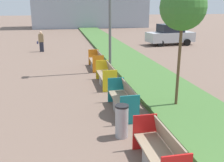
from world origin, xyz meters
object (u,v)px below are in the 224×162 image
Objects in this scene: bench_red_frame at (159,155)px; litter_bin at (122,121)px; parked_car_distant at (170,35)px; pedestrian_walking at (41,42)px; bench_teal_frame at (123,102)px; bench_yellow_frame at (106,77)px; bench_orange_frame at (96,62)px; sapling_tree_near at (183,8)px.

litter_bin is (-0.46, 1.65, 0.11)m from bench_red_frame.
pedestrian_walking is at bearing -178.75° from parked_car_distant.
bench_teal_frame is 3.22m from bench_yellow_frame.
bench_yellow_frame is 1.05× the size of bench_orange_frame.
litter_bin is at bearing -95.32° from bench_yellow_frame.
bench_red_frame is at bearing -120.24° from sapling_tree_near.
bench_teal_frame is at bearing -124.79° from parked_car_distant.
bench_red_frame is at bearing -74.42° from litter_bin.
bench_yellow_frame is 13.50m from parked_car_distant.
litter_bin is (-0.46, -4.95, 0.11)m from bench_yellow_frame.
bench_teal_frame is 2.17× the size of litter_bin.
bench_orange_frame is at bearing 90.02° from bench_yellow_frame.
bench_yellow_frame is at bearing 89.99° from bench_teal_frame.
bench_orange_frame is 0.46× the size of parked_car_distant.
pedestrian_walking is (-3.42, 16.16, 0.43)m from bench_red_frame.
bench_yellow_frame is 0.50× the size of sapling_tree_near.
parked_car_distant reaches higher than pedestrian_walking.
bench_red_frame is 1.71m from litter_bin.
sapling_tree_near is (1.90, -6.60, 3.10)m from bench_orange_frame.
bench_yellow_frame is 10.17m from pedestrian_walking.
parked_car_distant is (8.29, 15.93, 0.44)m from litter_bin.
bench_orange_frame is 0.47× the size of sapling_tree_near.
parked_car_distant reaches higher than bench_teal_frame.
bench_yellow_frame is at bearing -70.34° from pedestrian_walking.
bench_orange_frame is 2.13× the size of litter_bin.
bench_red_frame is at bearing -119.94° from parked_car_distant.
bench_red_frame is at bearing -90.04° from bench_teal_frame.
sapling_tree_near reaches higher than pedestrian_walking.
bench_red_frame is 16.53m from pedestrian_walking.
bench_orange_frame is at bearing 90.00° from bench_teal_frame.
bench_teal_frame is 16.23m from parked_car_distant.
bench_teal_frame is 3.64m from sapling_tree_near.
bench_red_frame is 1.20× the size of pedestrian_walking.
bench_red_frame is at bearing -90.01° from bench_orange_frame.
sapling_tree_near is 0.97× the size of parked_car_distant.
bench_orange_frame is 7.54m from sapling_tree_near.
sapling_tree_near reaches higher than bench_red_frame.
bench_teal_frame is 13.25m from pedestrian_walking.
bench_teal_frame is at bearing -90.00° from bench_orange_frame.
bench_teal_frame is at bearing 176.82° from sapling_tree_near.
bench_red_frame and bench_orange_frame have the same top height.
bench_red_frame is 0.90× the size of bench_yellow_frame.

